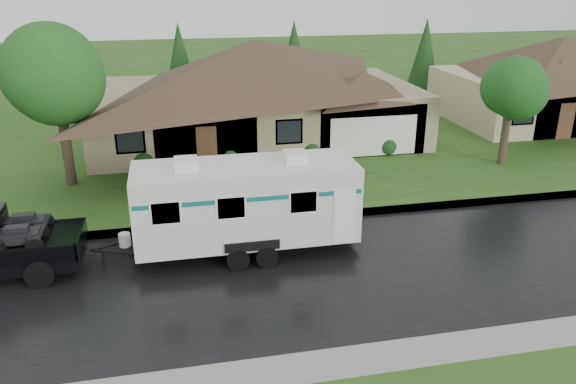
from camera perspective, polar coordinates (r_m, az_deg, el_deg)
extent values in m
plane|color=#2D5219|center=(20.15, -2.66, -5.79)|extent=(140.00, 140.00, 0.00)
cube|color=black|center=(18.41, -1.64, -8.57)|extent=(140.00, 8.00, 0.01)
cube|color=gray|center=(22.12, -3.62, -3.01)|extent=(140.00, 0.50, 0.15)
cube|color=#2D5219|center=(34.07, -6.79, 5.71)|extent=(140.00, 26.00, 0.15)
cube|color=gray|center=(32.94, -3.25, 8.12)|extent=(18.00, 10.00, 3.00)
pyramid|color=#3D2A21|center=(32.25, -3.40, 15.22)|extent=(19.44, 10.80, 2.60)
cube|color=gray|center=(31.41, 7.47, 7.03)|extent=(5.76, 4.00, 2.70)
cube|color=#BBAA8A|center=(41.32, 25.57, 8.81)|extent=(14.00, 9.00, 3.00)
pyramid|color=#3D2A21|center=(40.80, 26.43, 13.99)|extent=(15.12, 9.72, 2.30)
cylinder|color=#382B1E|center=(27.16, -21.50, 3.88)|extent=(0.46, 0.46, 3.12)
sphere|color=#276A22|center=(26.43, -22.51, 10.94)|extent=(4.30, 4.30, 4.30)
cylinder|color=#382B1E|center=(30.20, 21.09, 4.89)|extent=(0.39, 0.39, 2.40)
sphere|color=#226621|center=(29.63, 21.77, 9.77)|extent=(3.32, 3.32, 3.32)
sphere|color=#143814|center=(28.37, -14.41, 3.17)|extent=(1.00, 1.00, 1.00)
sphere|color=#143814|center=(28.45, -5.94, 3.80)|extent=(1.00, 1.00, 1.00)
sphere|color=#143814|center=(29.15, 2.31, 4.33)|extent=(1.00, 1.00, 1.00)
sphere|color=#143814|center=(30.41, 10.04, 4.74)|extent=(1.00, 1.00, 1.00)
cube|color=black|center=(19.94, -23.60, -4.64)|extent=(2.36, 2.04, 0.06)
cylinder|color=black|center=(19.29, -23.90, -7.59)|extent=(0.90, 0.34, 0.90)
cylinder|color=black|center=(21.12, -22.86, -4.88)|extent=(0.90, 0.34, 0.90)
cube|color=silver|center=(19.24, -4.29, -0.95)|extent=(7.50, 2.57, 2.63)
cube|color=black|center=(19.84, -4.17, -4.89)|extent=(7.93, 1.29, 0.15)
cube|color=#0D6161|center=(19.02, -4.33, 0.66)|extent=(7.35, 2.59, 0.15)
cube|color=white|center=(18.59, -10.32, 2.83)|extent=(0.75, 0.86, 0.34)
cube|color=white|center=(19.00, 0.73, 3.59)|extent=(0.75, 0.86, 0.34)
cylinder|color=black|center=(18.70, -5.10, -6.85)|extent=(0.75, 0.26, 0.75)
cylinder|color=black|center=(20.95, -5.95, -3.63)|extent=(0.75, 0.26, 0.75)
cylinder|color=black|center=(18.81, -2.16, -6.58)|extent=(0.75, 0.26, 0.75)
cylinder|color=black|center=(21.05, -3.34, -3.42)|extent=(0.75, 0.26, 0.75)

